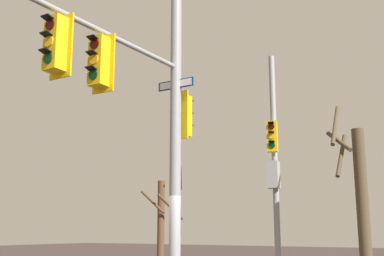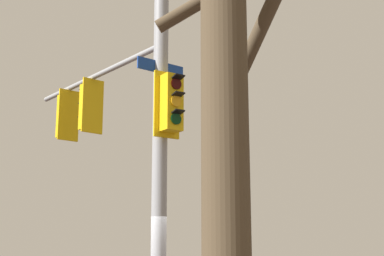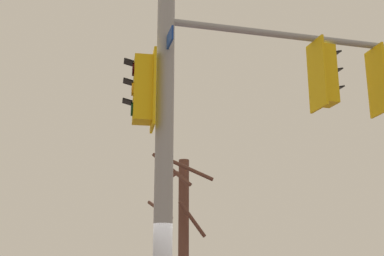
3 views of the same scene
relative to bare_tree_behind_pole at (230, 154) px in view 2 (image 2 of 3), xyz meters
name	(u,v)px [view 2 (image 2 of 3)]	position (x,y,z in m)	size (l,w,h in m)	color
main_signal_pole_assembly	(132,92)	(-3.20, -6.23, 2.45)	(3.57, 6.05, 9.49)	gray
bare_tree_behind_pole	(230,154)	(0.00, 0.00, 0.00)	(1.20, 1.67, 5.78)	#4D3F2C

